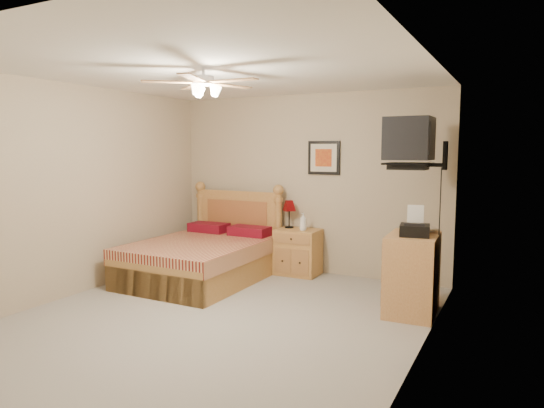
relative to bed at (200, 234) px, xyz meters
The scene contains 17 objects.
floor 1.65m from the bed, 47.31° to the right, with size 4.50×4.50×0.00m, color gray.
ceiling 2.42m from the bed, 47.31° to the right, with size 4.00×4.50×0.04m, color white.
wall_back 1.65m from the bed, 47.57° to the left, with size 4.00×0.04×2.50m, color tan.
wall_front 3.58m from the bed, 72.96° to the right, with size 4.00×0.04×2.50m, color tan.
wall_left 1.61m from the bed, 130.80° to the right, with size 0.04×4.50×2.50m, color tan.
wall_right 3.29m from the bed, 20.27° to the right, with size 0.04×4.50×2.50m, color tan.
bed is the anchor object (origin of this frame).
nightstand 1.39m from the bed, 40.90° to the left, with size 0.58×0.44×0.63m, color #A86B33.
table_lamp 1.30m from the bed, 48.44° to the left, with size 0.21×0.21×0.39m, color #580305, non-canonical shape.
lotion_bottle 1.41m from the bed, 37.31° to the left, with size 0.09×0.09×0.24m, color white.
framed_picture 1.98m from the bed, 40.42° to the left, with size 0.46×0.04×0.46m, color black.
dresser 2.77m from the bed, ahead, with size 0.50×0.72×0.85m, color #B1723D.
fax_machine 2.82m from the bed, ahead, with size 0.29×0.31×0.31m, color black, non-canonical shape.
magazine_lower 2.75m from the bed, ahead, with size 0.19×0.25×0.02m, color #BDAF96.
magazine_upper 2.76m from the bed, ahead, with size 0.21×0.28×0.02m, color tan.
wall_tv 3.03m from the bed, ahead, with size 0.56×0.46×0.58m, color black, non-canonical shape.
ceiling_fan 2.41m from the bed, 51.95° to the right, with size 1.14×1.14×0.28m, color white, non-canonical shape.
Camera 1 is at (2.72, -4.03, 1.73)m, focal length 32.00 mm.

